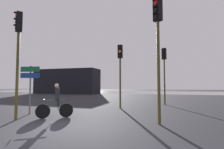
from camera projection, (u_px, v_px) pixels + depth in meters
ground_plane at (56, 130)px, 5.96m from camera, size 120.00×120.00×0.00m
water_strip at (148, 92)px, 37.92m from camera, size 80.00×16.00×0.01m
distant_building at (67, 81)px, 32.51m from camera, size 11.81×4.00×4.49m
traffic_light_near_right at (158, 37)px, 7.06m from camera, size 0.41×0.42×5.05m
traffic_light_far_right at (164, 65)px, 13.97m from camera, size 0.39×0.40×4.52m
traffic_light_center at (120, 64)px, 11.87m from camera, size 0.33×0.35×4.29m
traffic_light_near_left at (18, 45)px, 7.92m from camera, size 0.40×0.42×4.89m
direction_sign_post at (30, 81)px, 9.43m from camera, size 1.09×0.20×2.60m
cyclist at (56, 100)px, 8.30m from camera, size 1.41×1.03×1.62m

